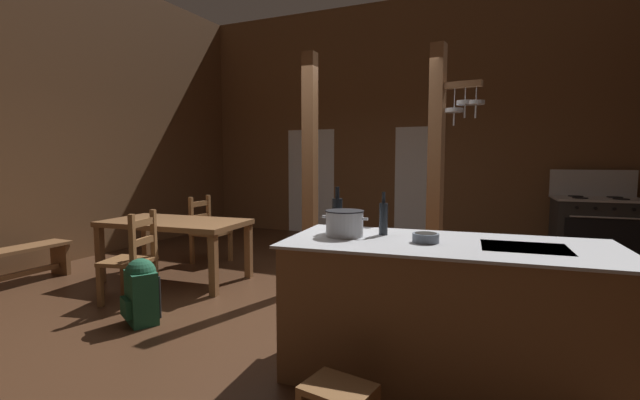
# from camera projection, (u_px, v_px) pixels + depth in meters

# --- Properties ---
(ground_plane) EXTENTS (8.55, 8.91, 0.10)m
(ground_plane) POSITION_uv_depth(u_px,v_px,m) (296.00, 310.00, 4.46)
(ground_plane) COLOR #422819
(wall_back) EXTENTS (8.55, 0.14, 4.30)m
(wall_back) POSITION_uv_depth(u_px,v_px,m) (399.00, 122.00, 8.00)
(wall_back) COLOR brown
(wall_back) RESTS_ON ground_plane
(wall_left) EXTENTS (0.14, 8.91, 4.30)m
(wall_left) POSITION_uv_depth(u_px,v_px,m) (33.00, 109.00, 5.85)
(wall_left) COLOR brown
(wall_left) RESTS_ON ground_plane
(glazed_door_back_left) EXTENTS (1.00, 0.01, 2.05)m
(glazed_door_back_left) POSITION_uv_depth(u_px,v_px,m) (311.00, 182.00, 8.75)
(glazed_door_back_left) COLOR white
(glazed_door_back_left) RESTS_ON ground_plane
(glazed_panel_back_right) EXTENTS (0.84, 0.01, 2.05)m
(glazed_panel_back_right) POSITION_uv_depth(u_px,v_px,m) (418.00, 184.00, 7.88)
(glazed_panel_back_right) COLOR white
(glazed_panel_back_right) RESTS_ON ground_plane
(kitchen_island) EXTENTS (2.24, 1.16, 0.93)m
(kitchen_island) POSITION_uv_depth(u_px,v_px,m) (445.00, 310.00, 2.97)
(kitchen_island) COLOR brown
(kitchen_island) RESTS_ON ground_plane
(stove_range) EXTENTS (1.20, 0.90, 1.32)m
(stove_range) POSITION_uv_depth(u_px,v_px,m) (596.00, 229.00, 6.27)
(stove_range) COLOR #2B2B2B
(stove_range) RESTS_ON ground_plane
(support_post_with_pot_rack) EXTENTS (0.55, 0.22, 2.65)m
(support_post_with_pot_rack) POSITION_uv_depth(u_px,v_px,m) (438.00, 167.00, 4.52)
(support_post_with_pot_rack) COLOR brown
(support_post_with_pot_rack) RESTS_ON ground_plane
(support_post_center) EXTENTS (0.14, 0.14, 2.65)m
(support_post_center) POSITION_uv_depth(u_px,v_px,m) (310.00, 173.00, 4.93)
(support_post_center) COLOR brown
(support_post_center) RESTS_ON ground_plane
(dining_table) EXTENTS (1.77, 1.04, 0.74)m
(dining_table) POSITION_uv_depth(u_px,v_px,m) (175.00, 228.00, 5.32)
(dining_table) COLOR brown
(dining_table) RESTS_ON ground_plane
(ladderback_chair_near_window) EXTENTS (0.53, 0.53, 0.95)m
(ladderback_chair_near_window) POSITION_uv_depth(u_px,v_px,m) (132.00, 259.00, 4.52)
(ladderback_chair_near_window) COLOR brown
(ladderback_chair_near_window) RESTS_ON ground_plane
(ladderback_chair_by_post) EXTENTS (0.44, 0.44, 0.95)m
(ladderback_chair_by_post) POSITION_uv_depth(u_px,v_px,m) (208.00, 231.00, 6.27)
(ladderback_chair_by_post) COLOR brown
(ladderback_chair_by_post) RESTS_ON ground_plane
(bench_along_left_wall) EXTENTS (0.36, 1.14, 0.44)m
(bench_along_left_wall) POSITION_uv_depth(u_px,v_px,m) (19.00, 260.00, 5.18)
(bench_along_left_wall) COLOR brown
(bench_along_left_wall) RESTS_ON ground_plane
(backpack) EXTENTS (0.39, 0.38, 0.60)m
(backpack) POSITION_uv_depth(u_px,v_px,m) (141.00, 289.00, 3.95)
(backpack) COLOR #1E5138
(backpack) RESTS_ON ground_plane
(stockpot_on_counter) EXTENTS (0.35, 0.28, 0.19)m
(stockpot_on_counter) POSITION_uv_depth(u_px,v_px,m) (345.00, 223.00, 3.15)
(stockpot_on_counter) COLOR #B7BABF
(stockpot_on_counter) RESTS_ON kitchen_island
(mixing_bowl_on_counter) EXTENTS (0.18, 0.18, 0.06)m
(mixing_bowl_on_counter) POSITION_uv_depth(u_px,v_px,m) (426.00, 238.00, 2.92)
(mixing_bowl_on_counter) COLOR slate
(mixing_bowl_on_counter) RESTS_ON kitchen_island
(bottle_tall_on_counter) EXTENTS (0.06, 0.06, 0.32)m
(bottle_tall_on_counter) POSITION_uv_depth(u_px,v_px,m) (383.00, 218.00, 3.21)
(bottle_tall_on_counter) COLOR #1E2328
(bottle_tall_on_counter) RESTS_ON kitchen_island
(bottle_short_on_counter) EXTENTS (0.08, 0.08, 0.34)m
(bottle_short_on_counter) POSITION_uv_depth(u_px,v_px,m) (337.00, 214.00, 3.34)
(bottle_short_on_counter) COLOR #1E2328
(bottle_short_on_counter) RESTS_ON kitchen_island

